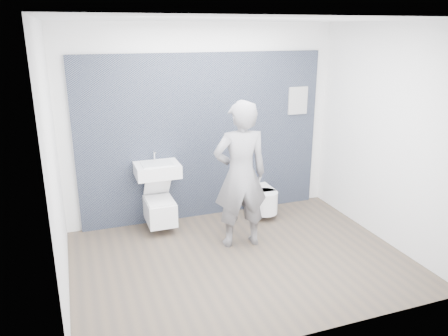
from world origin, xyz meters
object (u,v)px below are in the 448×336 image
object	(u,v)px
washbasin	(157,170)
toilet_square	(160,209)
toilet_rounded	(262,199)
visitor	(240,175)

from	to	relation	value
washbasin	toilet_square	size ratio (longest dim) A/B	0.90
toilet_square	toilet_rounded	bearing A→B (deg)	-1.49
toilet_rounded	visitor	distance (m)	1.20
toilet_square	toilet_rounded	distance (m)	1.54
toilet_square	visitor	xyz separation A→B (m)	(0.89, -0.78, 0.65)
toilet_square	visitor	distance (m)	1.35
washbasin	toilet_rounded	world-z (taller)	washbasin
visitor	toilet_rounded	bearing A→B (deg)	-126.52
washbasin	toilet_square	distance (m)	0.57
visitor	toilet_square	bearing A→B (deg)	-36.07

